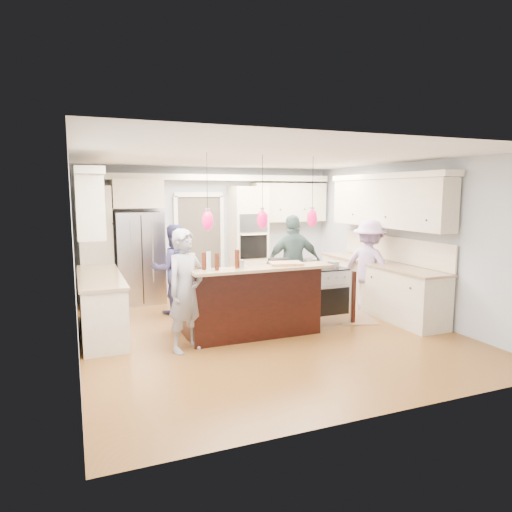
{
  "coord_description": "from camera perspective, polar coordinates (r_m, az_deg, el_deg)",
  "views": [
    {
      "loc": [
        -2.74,
        -6.46,
        2.18
      ],
      "look_at": [
        0.0,
        0.35,
        1.15
      ],
      "focal_mm": 32.0,
      "sensor_mm": 36.0,
      "label": 1
    }
  ],
  "objects": [
    {
      "name": "floor_rug",
      "position": [
        8.23,
        12.05,
        -7.52
      ],
      "size": [
        0.88,
        1.07,
        0.01
      ],
      "primitive_type": "cube",
      "rotation": [
        0.0,
        0.0,
        -0.3
      ],
      "color": "#9B7955",
      "rests_on": "ground"
    },
    {
      "name": "cutting_board",
      "position": [
        6.74,
        3.75,
        -0.93
      ],
      "size": [
        0.53,
        0.43,
        0.04
      ],
      "primitive_type": "cube",
      "rotation": [
        0.0,
        0.0,
        -0.24
      ],
      "color": "tan",
      "rests_on": "kitchen_island"
    },
    {
      "name": "refrigerator",
      "position": [
        9.27,
        -14.32,
        -0.2
      ],
      "size": [
        0.9,
        0.7,
        1.8
      ],
      "primitive_type": "cube",
      "color": "#B7B7BC",
      "rests_on": "ground"
    },
    {
      "name": "beer_bottle_a",
      "position": [
        6.31,
        -6.51,
        -0.64
      ],
      "size": [
        0.07,
        0.07,
        0.24
      ],
      "primitive_type": "cylinder",
      "rotation": [
        0.0,
        0.0,
        0.22
      ],
      "color": "#3F170B",
      "rests_on": "kitchen_island"
    },
    {
      "name": "room_shell",
      "position": [
        7.03,
        1.07,
        5.03
      ],
      "size": [
        5.54,
        6.04,
        2.72
      ],
      "color": "#B2BCC6",
      "rests_on": "ground"
    },
    {
      "name": "person_far_right",
      "position": [
        8.29,
        4.72,
        -0.99
      ],
      "size": [
        1.09,
        0.55,
        1.78
      ],
      "primitive_type": "imported",
      "rotation": [
        0.0,
        0.0,
        3.03
      ],
      "color": "#45605E",
      "rests_on": "ground"
    },
    {
      "name": "drink_can",
      "position": [
        6.39,
        -1.78,
        -1.04
      ],
      "size": [
        0.07,
        0.07,
        0.12
      ],
      "primitive_type": "cylinder",
      "rotation": [
        0.0,
        0.0,
        -0.13
      ],
      "color": "#B7B7BC",
      "rests_on": "kitchen_island"
    },
    {
      "name": "pot_large",
      "position": [
        7.84,
        6.75,
        -0.82
      ],
      "size": [
        0.23,
        0.23,
        0.14
      ],
      "primitive_type": "cylinder",
      "color": "#B7B7BC",
      "rests_on": "island_range"
    },
    {
      "name": "pendant_lights",
      "position": [
        6.46,
        0.79,
        4.65
      ],
      "size": [
        1.75,
        0.15,
        1.03
      ],
      "color": "black",
      "rests_on": "ground"
    },
    {
      "name": "kitchen_island",
      "position": [
        7.2,
        -1.0,
        -5.63
      ],
      "size": [
        2.1,
        1.46,
        1.12
      ],
      "color": "black",
      "rests_on": "ground"
    },
    {
      "name": "back_upper_cabinets",
      "position": [
        9.45,
        -9.73,
        4.78
      ],
      "size": [
        5.3,
        0.61,
        2.54
      ],
      "color": "beige",
      "rests_on": "ground"
    },
    {
      "name": "beer_bottle_b",
      "position": [
        6.25,
        -4.92,
        -0.7
      ],
      "size": [
        0.08,
        0.08,
        0.24
      ],
      "primitive_type": "cylinder",
      "rotation": [
        0.0,
        0.0,
        -0.42
      ],
      "color": "#3F170B",
      "rests_on": "kitchen_island"
    },
    {
      "name": "water_bottle",
      "position": [
        6.18,
        -5.94,
        -0.7
      ],
      "size": [
        0.08,
        0.08,
        0.26
      ],
      "primitive_type": "cylinder",
      "rotation": [
        0.0,
        0.0,
        -0.36
      ],
      "color": "silver",
      "rests_on": "kitchen_island"
    },
    {
      "name": "oven_column",
      "position": [
        9.83,
        -0.99,
        1.98
      ],
      "size": [
        0.72,
        0.69,
        2.3
      ],
      "color": "beige",
      "rests_on": "ground"
    },
    {
      "name": "person_bar_end",
      "position": [
        6.31,
        -8.73,
        -4.3
      ],
      "size": [
        0.74,
        0.65,
        1.69
      ],
      "primitive_type": "imported",
      "rotation": [
        0.0,
        0.0,
        0.5
      ],
      "color": "gray",
      "rests_on": "ground"
    },
    {
      "name": "person_far_left",
      "position": [
        8.34,
        -10.27,
        -1.63
      ],
      "size": [
        0.81,
        0.64,
        1.61
      ],
      "primitive_type": "imported",
      "rotation": [
        0.0,
        0.0,
        3.19
      ],
      "color": "navy",
      "rests_on": "ground"
    },
    {
      "name": "island_range",
      "position": [
        7.87,
        8.45,
        -4.76
      ],
      "size": [
        0.82,
        0.71,
        0.92
      ],
      "color": "#B7B7BC",
      "rests_on": "ground"
    },
    {
      "name": "person_range_side",
      "position": [
        8.58,
        13.97,
        -1.2
      ],
      "size": [
        1.04,
        1.25,
        1.69
      ],
      "primitive_type": "imported",
      "rotation": [
        0.0,
        0.0,
        2.02
      ],
      "color": "#B797CC",
      "rests_on": "ground"
    },
    {
      "name": "right_counter_run",
      "position": [
        8.6,
        15.43,
        0.18
      ],
      "size": [
        0.64,
        3.1,
        2.51
      ],
      "color": "beige",
      "rests_on": "ground"
    },
    {
      "name": "pot_small",
      "position": [
        7.84,
        9.68,
        -1.01
      ],
      "size": [
        0.2,
        0.2,
        0.1
      ],
      "primitive_type": "cylinder",
      "color": "#B7B7BC",
      "rests_on": "island_range"
    },
    {
      "name": "left_cabinets",
      "position": [
        7.35,
        -19.35,
        -1.26
      ],
      "size": [
        0.64,
        2.3,
        2.51
      ],
      "color": "beige",
      "rests_on": "ground"
    },
    {
      "name": "ground_plane",
      "position": [
        7.35,
        1.03,
        -9.27
      ],
      "size": [
        6.0,
        6.0,
        0.0
      ],
      "primitive_type": "plane",
      "color": "#916027",
      "rests_on": "ground"
    },
    {
      "name": "beer_bottle_c",
      "position": [
        6.4,
        -2.37,
        -0.37
      ],
      "size": [
        0.08,
        0.08,
        0.26
      ],
      "primitive_type": "cylinder",
      "rotation": [
        0.0,
        0.0,
        0.23
      ],
      "color": "#3F170B",
      "rests_on": "kitchen_island"
    }
  ]
}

